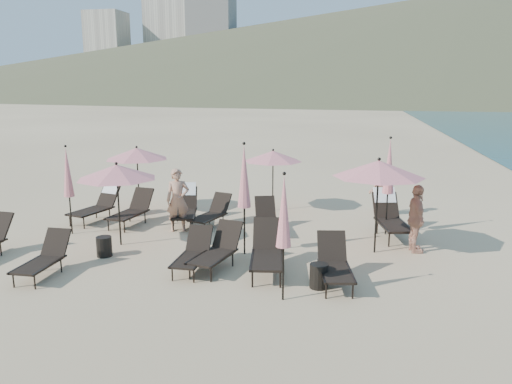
% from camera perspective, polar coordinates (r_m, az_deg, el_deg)
% --- Properties ---
extents(ground, '(800.00, 800.00, 0.00)m').
position_cam_1_polar(ground, '(10.70, -3.77, -9.65)').
color(ground, '#D6BA8C').
rests_on(ground, ground).
extents(volcanic_headland, '(690.00, 690.00, 55.00)m').
position_cam_1_polar(volcanic_headland, '(320.50, 24.30, 15.10)').
color(volcanic_headland, brown).
rests_on(volcanic_headland, ground).
extents(hotel_skyline, '(109.00, 82.00, 55.00)m').
position_cam_1_polar(hotel_skyline, '(297.52, -8.16, 15.88)').
color(hotel_skyline, beige).
rests_on(hotel_skyline, ground).
extents(lounger_1, '(0.59, 1.51, 0.87)m').
position_cam_1_polar(lounger_1, '(11.52, -23.08, -6.88)').
color(lounger_1, black).
rests_on(lounger_1, ground).
extents(lounger_2, '(0.57, 1.47, 0.85)m').
position_cam_1_polar(lounger_2, '(11.01, -7.20, -6.89)').
color(lounger_2, black).
rests_on(lounger_2, ground).
extents(lounger_3, '(0.95, 1.71, 0.93)m').
position_cam_1_polar(lounger_3, '(11.04, -4.45, -6.57)').
color(lounger_3, black).
rests_on(lounger_3, ground).
extents(lounger_4, '(0.93, 1.87, 1.03)m').
position_cam_1_polar(lounger_4, '(10.77, 1.31, -6.75)').
color(lounger_4, black).
rests_on(lounger_4, ground).
extents(lounger_5, '(0.87, 1.68, 0.92)m').
position_cam_1_polar(lounger_5, '(10.32, 8.98, -8.05)').
color(lounger_5, black).
rests_on(lounger_5, ground).
extents(lounger_6, '(1.05, 1.84, 1.08)m').
position_cam_1_polar(lounger_6, '(15.58, -17.56, -1.24)').
color(lounger_6, black).
rests_on(lounger_6, ground).
extents(lounger_7, '(0.88, 1.75, 0.96)m').
position_cam_1_polar(lounger_7, '(14.84, -13.99, -1.96)').
color(lounger_7, black).
rests_on(lounger_7, ground).
extents(lounger_8, '(1.01, 1.83, 1.08)m').
position_cam_1_polar(lounger_8, '(14.72, -8.09, -1.55)').
color(lounger_8, black).
rests_on(lounger_8, ground).
extents(lounger_9, '(1.00, 1.62, 0.87)m').
position_cam_1_polar(lounger_9, '(14.27, -5.10, -2.36)').
color(lounger_9, black).
rests_on(lounger_9, ground).
extents(lounger_10, '(1.00, 1.63, 0.88)m').
position_cam_1_polar(lounger_10, '(13.71, 1.30, -2.92)').
color(lounger_10, black).
rests_on(lounger_10, ground).
extents(lounger_11, '(1.07, 1.98, 1.17)m').
position_cam_1_polar(lounger_11, '(13.83, 15.08, -2.56)').
color(lounger_11, black).
rests_on(lounger_11, ground).
extents(umbrella_open_0, '(1.97, 1.97, 2.12)m').
position_cam_1_polar(umbrella_open_0, '(12.74, -15.63, 2.23)').
color(umbrella_open_0, black).
rests_on(umbrella_open_0, ground).
extents(umbrella_open_1, '(2.16, 2.16, 2.32)m').
position_cam_1_polar(umbrella_open_1, '(12.01, 13.85, 2.59)').
color(umbrella_open_1, black).
rests_on(umbrella_open_1, ground).
extents(umbrella_open_2, '(1.96, 1.96, 2.11)m').
position_cam_1_polar(umbrella_open_2, '(16.09, -13.47, 4.29)').
color(umbrella_open_2, black).
rests_on(umbrella_open_2, ground).
extents(umbrella_open_3, '(1.86, 1.86, 2.00)m').
position_cam_1_polar(umbrella_open_3, '(15.83, 1.96, 4.13)').
color(umbrella_open_3, black).
rests_on(umbrella_open_3, ground).
extents(umbrella_closed_0, '(0.29, 0.29, 2.45)m').
position_cam_1_polar(umbrella_closed_0, '(9.07, 3.20, -2.32)').
color(umbrella_closed_0, black).
rests_on(umbrella_closed_0, ground).
extents(umbrella_closed_1, '(0.31, 0.31, 2.66)m').
position_cam_1_polar(umbrella_closed_1, '(13.64, 14.97, 2.79)').
color(umbrella_closed_1, black).
rests_on(umbrella_closed_1, ground).
extents(umbrella_closed_2, '(0.28, 0.28, 2.43)m').
position_cam_1_polar(umbrella_closed_2, '(14.16, -20.74, 2.09)').
color(umbrella_closed_2, black).
rests_on(umbrella_closed_2, ground).
extents(umbrella_closed_3, '(0.31, 0.31, 2.69)m').
position_cam_1_polar(umbrella_closed_3, '(11.60, -1.36, 1.73)').
color(umbrella_closed_3, black).
rests_on(umbrella_closed_3, ground).
extents(side_table_0, '(0.36, 0.36, 0.48)m').
position_cam_1_polar(side_table_0, '(12.36, -16.96, -5.98)').
color(side_table_0, black).
rests_on(side_table_0, ground).
extents(side_table_1, '(0.37, 0.37, 0.49)m').
position_cam_1_polar(side_table_1, '(10.14, 7.19, -9.49)').
color(side_table_1, black).
rests_on(side_table_1, ground).
extents(beachgoer_a, '(0.74, 0.62, 1.74)m').
position_cam_1_polar(beachgoer_a, '(13.88, -8.92, -0.91)').
color(beachgoer_a, tan).
rests_on(beachgoer_a, ground).
extents(beachgoer_b, '(0.67, 0.82, 1.55)m').
position_cam_1_polar(beachgoer_b, '(15.81, 13.87, 0.11)').
color(beachgoer_b, '#AF745A').
rests_on(beachgoer_b, ground).
extents(beachgoer_c, '(0.57, 1.03, 1.66)m').
position_cam_1_polar(beachgoer_c, '(12.57, 17.84, -2.93)').
color(beachgoer_c, tan).
rests_on(beachgoer_c, ground).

